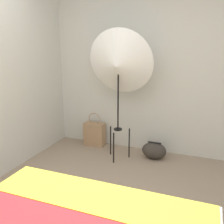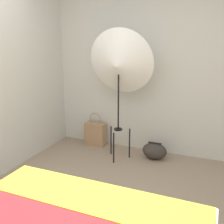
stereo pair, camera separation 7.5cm
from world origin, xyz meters
name	(u,v)px [view 1 (the left image)]	position (x,y,z in m)	size (l,w,h in m)	color
wall_back	(137,69)	(0.00, 2.16, 1.30)	(8.00, 0.05, 2.60)	beige
wall_side_left	(14,73)	(-1.38, 1.00, 1.30)	(0.05, 8.00, 2.60)	beige
photo_umbrella	(118,65)	(-0.13, 1.65, 1.40)	(0.95, 0.45, 1.89)	black
tote_bag	(95,134)	(-0.68, 1.99, 0.20)	(0.34, 0.18, 0.56)	#9E7A56
duffel_bag	(154,151)	(0.38, 1.83, 0.12)	(0.36, 0.25, 0.26)	#332D28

